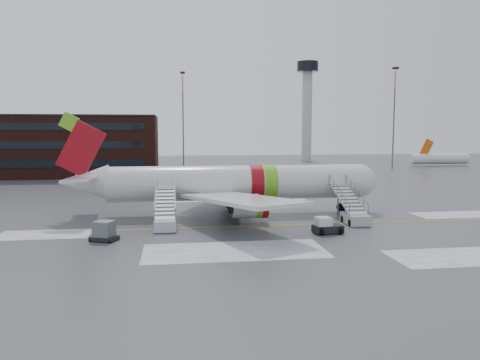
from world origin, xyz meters
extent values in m
plane|color=#494C4F|center=(0.00, 0.00, 0.00)|extent=(260.00, 260.00, 0.00)
cylinder|color=silver|center=(-3.62, 5.89, 3.50)|extent=(28.00, 3.80, 3.80)
sphere|color=silver|center=(10.38, 5.89, 3.50)|extent=(3.80, 3.80, 3.80)
cube|color=black|center=(11.42, 5.89, 4.00)|extent=(1.09, 1.60, 0.97)
cone|color=silver|center=(-20.02, 5.89, 3.75)|extent=(5.20, 3.72, 3.72)
cube|color=maroon|center=(-20.12, 5.89, 7.30)|extent=(5.27, 0.30, 6.09)
cube|color=#66BB1D|center=(-21.22, 5.89, 10.10)|extent=(2.16, 0.26, 2.16)
cube|color=silver|center=(-19.82, 8.49, 4.40)|extent=(3.07, 4.85, 0.18)
cube|color=silver|center=(-19.82, 3.29, 4.40)|extent=(3.07, 4.85, 0.18)
cube|color=silver|center=(-4.62, 14.39, 2.90)|extent=(10.72, 15.97, 1.13)
cube|color=silver|center=(-4.62, -2.61, 2.90)|extent=(10.72, 15.97, 1.13)
cylinder|color=silver|center=(-3.12, 11.09, 1.55)|extent=(3.40, 2.10, 2.10)
cylinder|color=silver|center=(-3.12, 0.69, 1.55)|extent=(3.40, 2.10, 2.10)
cylinder|color=#595B60|center=(8.38, 5.89, 0.90)|extent=(0.20, 0.20, 1.80)
cylinder|color=black|center=(8.38, 5.89, 0.45)|extent=(0.90, 0.56, 0.90)
cylinder|color=black|center=(-4.12, 8.29, 0.45)|extent=(0.90, 0.56, 0.90)
cylinder|color=black|center=(-4.12, 3.49, 0.45)|extent=(0.90, 0.56, 0.90)
cube|color=#A5A7AC|center=(7.14, -1.41, 0.55)|extent=(2.00, 3.20, 1.00)
cube|color=#A5A7AC|center=(7.14, 0.69, 2.23)|extent=(1.90, 5.87, 2.52)
cube|color=#A5A7AC|center=(7.14, 3.99, 3.40)|extent=(1.90, 1.40, 0.15)
cylinder|color=#595B60|center=(7.14, 3.59, 1.70)|extent=(0.16, 0.16, 3.40)
cylinder|color=black|center=(6.24, -2.41, 0.35)|extent=(0.25, 0.70, 0.70)
cylinder|color=black|center=(8.04, -0.41, 0.35)|extent=(0.25, 0.70, 0.70)
cube|color=silver|center=(-11.42, -1.41, 0.55)|extent=(2.00, 3.20, 1.00)
cube|color=silver|center=(-11.42, 0.69, 2.23)|extent=(1.90, 5.87, 2.52)
cube|color=silver|center=(-11.42, 3.99, 3.40)|extent=(1.90, 1.40, 0.15)
cylinder|color=#595B60|center=(-11.42, 3.59, 1.70)|extent=(0.16, 0.16, 3.40)
cylinder|color=black|center=(-12.32, -2.41, 0.35)|extent=(0.25, 0.70, 0.70)
cylinder|color=black|center=(-10.52, -0.41, 0.35)|extent=(0.25, 0.70, 0.70)
cube|color=black|center=(3.10, -4.98, 0.42)|extent=(2.74, 1.67, 0.65)
cube|color=silver|center=(2.64, -5.03, 1.07)|extent=(1.43, 1.43, 0.84)
cube|color=black|center=(2.64, -5.03, 1.39)|extent=(1.24, 1.32, 0.14)
cylinder|color=black|center=(2.24, -5.73, 0.33)|extent=(0.35, 0.68, 0.65)
cylinder|color=black|center=(4.09, -5.53, 0.33)|extent=(0.35, 0.68, 0.65)
cylinder|color=black|center=(2.10, -4.44, 0.33)|extent=(0.35, 0.68, 0.65)
cylinder|color=black|center=(3.95, -4.23, 0.33)|extent=(0.35, 0.68, 0.65)
cube|color=black|center=(-16.41, -5.11, 0.23)|extent=(2.47, 2.18, 0.33)
cube|color=slate|center=(-16.41, -5.11, 0.98)|extent=(1.92, 1.87, 1.40)
cylinder|color=black|center=(-17.34, -5.76, 0.14)|extent=(0.26, 0.32, 0.28)
cylinder|color=black|center=(-15.48, -4.46, 0.14)|extent=(0.26, 0.32, 0.28)
cube|color=#3F1E16|center=(-45.00, 55.00, 6.00)|extent=(62.00, 16.00, 12.00)
cylinder|color=#B2B5BA|center=(30.00, 95.00, 14.00)|extent=(3.00, 3.00, 28.00)
cylinder|color=black|center=(30.00, 95.00, 28.50)|extent=(6.40, 6.40, 3.00)
cylinder|color=#595B60|center=(42.00, 62.00, 9.60)|extent=(0.36, 0.36, 19.20)
cylinder|color=#CC7272|center=(42.00, 62.00, 21.12)|extent=(0.32, 0.32, 4.32)
cube|color=black|center=(42.00, 62.00, 24.00)|extent=(1.20, 1.20, 0.50)
cylinder|color=#595B60|center=(-8.00, 78.00, 9.60)|extent=(0.36, 0.36, 19.20)
cylinder|color=#CC7272|center=(-8.00, 78.00, 21.12)|extent=(0.32, 0.32, 4.32)
cube|color=black|center=(-8.00, 78.00, 24.00)|extent=(1.20, 1.20, 0.50)
camera|label=1|loc=(-10.54, -44.80, 9.19)|focal=35.00mm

